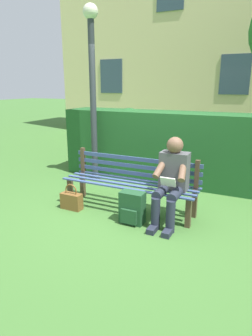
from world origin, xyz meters
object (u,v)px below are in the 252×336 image
Objects in this scene: park_bench at (131,181)px; backpack at (132,208)px; person_seated at (171,179)px; lamp_post at (93,84)px; handbag at (72,200)px.

park_bench reaches higher than backpack.
person_seated reaches higher than park_bench.
lamp_post is at bearing -31.07° from person_seated.
person_seated reaches higher than backpack.
park_bench reaches higher than handbag.
park_bench is 0.55m from backpack.
backpack is at bearing 178.78° from handbag.
park_bench is at bearing -63.42° from backpack.
park_bench is 0.95m from handbag.
handbag is at bearing -1.22° from backpack.
person_seated is 2.91× the size of handbag.
handbag is at bearing 28.59° from park_bench.
park_bench is 1.76× the size of person_seated.
backpack is 2.60m from lamp_post.
handbag is (1.01, -0.02, -0.08)m from backpack.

